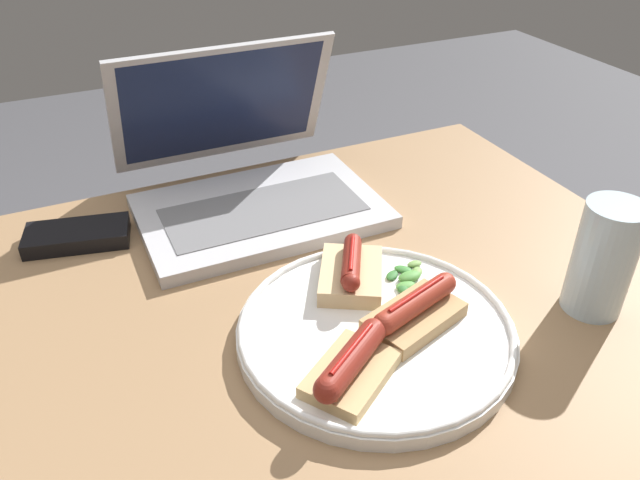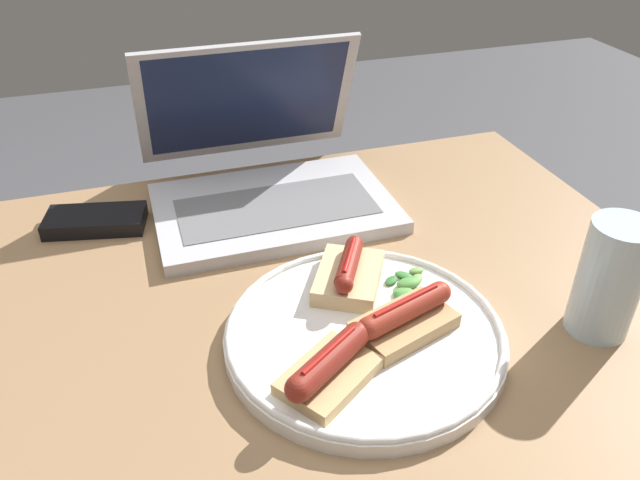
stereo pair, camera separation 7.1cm
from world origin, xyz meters
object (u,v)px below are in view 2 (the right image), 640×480
(laptop, at_px, (266,175))
(drinking_glass, at_px, (610,279))
(plate, at_px, (364,334))
(external_drive, at_px, (96,221))

(laptop, relative_size, drinking_glass, 2.48)
(plate, distance_m, drinking_glass, 0.26)
(external_drive, bearing_deg, plate, -38.66)
(plate, bearing_deg, drinking_glass, -12.65)
(plate, height_order, drinking_glass, drinking_glass)
(laptop, relative_size, external_drive, 2.32)
(laptop, xyz_separation_m, plate, (0.02, -0.33, -0.03))
(plate, relative_size, drinking_glass, 2.23)
(laptop, distance_m, drinking_glass, 0.47)
(drinking_glass, relative_size, external_drive, 0.94)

